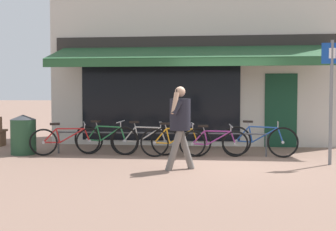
% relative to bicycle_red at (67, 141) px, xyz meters
% --- Properties ---
extents(ground_plane, '(160.00, 160.00, 0.00)m').
position_rel_bicycle_red_xyz_m(ground_plane, '(3.90, -0.86, -0.37)').
color(ground_plane, '#846656').
extents(shop_front, '(8.49, 4.62, 5.97)m').
position_rel_bicycle_red_xyz_m(shop_front, '(3.00, 3.66, 2.61)').
color(shop_front, beige).
rests_on(shop_front, ground_plane).
extents(bike_rack_rail, '(5.33, 0.04, 0.57)m').
position_rel_bicycle_red_xyz_m(bike_rack_rail, '(2.30, 0.28, 0.13)').
color(bike_rack_rail, '#47494F').
rests_on(bike_rack_rail, ground_plane).
extents(bicycle_red, '(1.71, 0.73, 0.83)m').
position_rel_bicycle_red_xyz_m(bicycle_red, '(0.00, 0.00, 0.00)').
color(bicycle_red, black).
rests_on(bicycle_red, ground_plane).
extents(bicycle_green, '(1.74, 0.52, 0.86)m').
position_rel_bicycle_red_xyz_m(bicycle_green, '(0.94, 0.22, 0.02)').
color(bicycle_green, black).
rests_on(bicycle_green, ground_plane).
extents(bicycle_silver, '(1.74, 0.52, 0.86)m').
position_rel_bicycle_red_xyz_m(bicycle_silver, '(1.93, 0.21, 0.01)').
color(bicycle_silver, black).
rests_on(bicycle_silver, ground_plane).
extents(bicycle_orange, '(1.72, 0.52, 0.84)m').
position_rel_bicycle_red_xyz_m(bicycle_orange, '(2.73, -0.00, 0.01)').
color(bicycle_orange, black).
rests_on(bicycle_orange, ground_plane).
extents(bicycle_purple, '(1.68, 0.52, 0.80)m').
position_rel_bicycle_red_xyz_m(bicycle_purple, '(3.64, 0.07, -0.02)').
color(bicycle_purple, black).
rests_on(bicycle_purple, ground_plane).
extents(bicycle_blue, '(1.84, 0.52, 0.89)m').
position_rel_bicycle_red_xyz_m(bicycle_blue, '(4.74, 0.29, 0.03)').
color(bicycle_blue, black).
rests_on(bicycle_blue, ground_plane).
extents(pedestrian_adult, '(0.59, 0.72, 1.70)m').
position_rel_bicycle_red_xyz_m(pedestrian_adult, '(2.97, -1.70, 0.66)').
color(pedestrian_adult, slate).
rests_on(pedestrian_adult, ground_plane).
extents(litter_bin, '(0.63, 0.63, 1.00)m').
position_rel_bicycle_red_xyz_m(litter_bin, '(-1.14, 0.03, 0.14)').
color(litter_bin, '#23472D').
rests_on(litter_bin, ground_plane).
extents(parking_sign, '(0.44, 0.07, 2.67)m').
position_rel_bicycle_red_xyz_m(parking_sign, '(6.14, -0.75, 1.26)').
color(parking_sign, slate).
rests_on(parking_sign, ground_plane).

